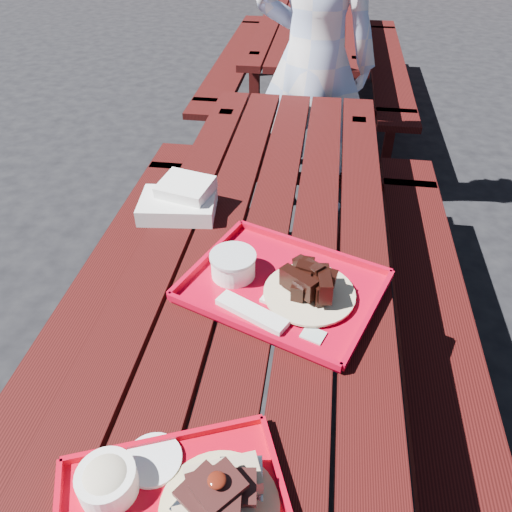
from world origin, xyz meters
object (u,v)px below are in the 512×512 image
far_tray (279,284)px  person (314,62)px  picnic_table_far (312,42)px  near_tray (172,503)px  picnic_table_near (263,290)px

far_tray → person: size_ratio=0.34×
far_tray → person: 1.60m
picnic_table_far → far_tray: size_ratio=4.07×
near_tray → far_tray: near_tray is taller
picnic_table_far → near_tray: near_tray is taller
picnic_table_far → person: (0.07, -1.41, 0.30)m
picnic_table_near → near_tray: near_tray is taller
picnic_table_near → far_tray: 0.30m
far_tray → picnic_table_near: bearing=108.8°
far_tray → person: person is taller
picnic_table_far → near_tray: bearing=-90.8°
near_tray → far_tray: size_ratio=0.83×
person → far_tray: bearing=100.3°
near_tray → far_tray: 0.61m
picnic_table_near → near_tray: bearing=-93.8°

